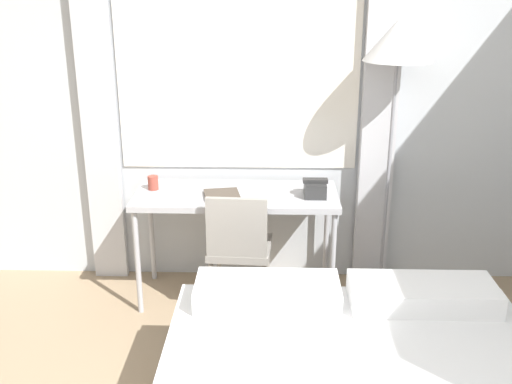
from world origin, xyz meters
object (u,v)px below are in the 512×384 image
at_px(desk_chair, 239,244).
at_px(mug, 153,183).
at_px(standing_lamp, 398,52).
at_px(telephone, 315,188).
at_px(book, 222,195).
at_px(desk, 236,202).

distance_m(desk_chair, mug, 0.73).
xyz_separation_m(standing_lamp, telephone, (-0.50, -0.13, -0.86)).
distance_m(telephone, book, 0.61).
bearing_deg(mug, desk, -5.77).
xyz_separation_m(desk_chair, mug, (-0.59, 0.29, 0.32)).
bearing_deg(desk, standing_lamp, 4.83).
height_order(desk, book, book).
height_order(desk_chair, mug, mug).
height_order(desk_chair, telephone, telephone).
relative_size(desk, mug, 14.30).
distance_m(standing_lamp, telephone, 1.00).
bearing_deg(mug, desk_chair, -25.65).
bearing_deg(telephone, standing_lamp, 14.97).
relative_size(standing_lamp, book, 7.33).
distance_m(standing_lamp, book, 1.44).
height_order(desk, mug, mug).
xyz_separation_m(standing_lamp, book, (-1.11, -0.16, -0.90)).
bearing_deg(desk, mug, 174.23).
bearing_deg(mug, book, -15.05).
bearing_deg(telephone, desk_chair, -159.78).
bearing_deg(telephone, desk, 174.87).
distance_m(desk, desk_chair, 0.31).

